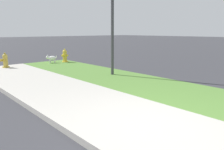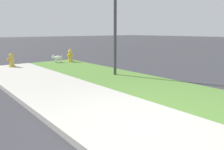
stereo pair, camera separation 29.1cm
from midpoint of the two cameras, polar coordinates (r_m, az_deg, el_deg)
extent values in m
plane|color=#38383D|center=(3.90, 11.44, -13.44)|extent=(120.00, 120.00, 0.00)
cube|color=#BCB7AD|center=(3.90, 11.44, -13.38)|extent=(18.00, 2.24, 0.01)
cube|color=#568438|center=(5.79, 26.13, -6.04)|extent=(18.00, 2.40, 0.01)
cube|color=#BCB7AD|center=(3.13, -3.29, -18.67)|extent=(18.00, 0.16, 0.12)
cylinder|color=gold|center=(11.02, -23.93, 2.10)|extent=(0.31, 0.31, 0.05)
cylinder|color=gold|center=(10.98, -24.04, 3.44)|extent=(0.20, 0.20, 0.47)
sphere|color=gold|center=(10.96, -24.14, 4.66)|extent=(0.21, 0.21, 0.21)
cube|color=#B29323|center=(10.94, -24.19, 5.30)|extent=(0.08, 0.08, 0.06)
cylinder|color=#B29323|center=(10.84, -24.27, 3.62)|extent=(0.12, 0.12, 0.09)
cylinder|color=#B29323|center=(11.11, -23.86, 3.83)|extent=(0.12, 0.12, 0.09)
cylinder|color=#B29323|center=(11.02, -24.82, 3.69)|extent=(0.15, 0.15, 0.12)
cylinder|color=gold|center=(11.93, -10.11, 3.55)|extent=(0.33, 0.33, 0.05)
cylinder|color=gold|center=(11.89, -10.16, 4.85)|extent=(0.21, 0.21, 0.50)
sphere|color=gold|center=(11.87, -10.20, 6.04)|extent=(0.22, 0.22, 0.22)
cube|color=yellow|center=(11.86, -10.22, 6.65)|extent=(0.07, 0.07, 0.06)
cylinder|color=yellow|center=(11.79, -9.61, 5.10)|extent=(0.12, 0.12, 0.09)
cylinder|color=yellow|center=(11.99, -10.72, 5.17)|extent=(0.12, 0.12, 0.09)
cylinder|color=yellow|center=(11.77, -10.66, 5.06)|extent=(0.15, 0.14, 0.12)
ellipsoid|color=white|center=(11.73, -13.27, 4.41)|extent=(0.39, 0.43, 0.22)
sphere|color=white|center=(11.77, -14.41, 4.56)|extent=(0.17, 0.17, 0.17)
sphere|color=black|center=(11.79, -14.80, 4.51)|extent=(0.03, 0.03, 0.03)
cone|color=white|center=(11.71, -14.52, 5.08)|extent=(0.08, 0.08, 0.08)
cone|color=white|center=(11.80, -14.44, 5.13)|extent=(0.08, 0.08, 0.08)
cylinder|color=white|center=(11.72, -13.86, 3.49)|extent=(0.06, 0.06, 0.14)
cylinder|color=white|center=(11.83, -13.76, 3.57)|extent=(0.06, 0.06, 0.14)
cylinder|color=white|center=(11.68, -12.70, 3.52)|extent=(0.06, 0.06, 0.14)
cylinder|color=white|center=(11.80, -12.62, 3.59)|extent=(0.06, 0.06, 0.14)
cylinder|color=white|center=(11.69, -12.28, 4.75)|extent=(0.05, 0.05, 0.12)
cylinder|color=#3D3D42|center=(8.16, 1.89, 15.66)|extent=(0.11, 0.11, 4.46)
camera|label=1|loc=(0.15, -88.65, 0.27)|focal=35.00mm
camera|label=2|loc=(0.15, 91.35, -0.27)|focal=35.00mm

